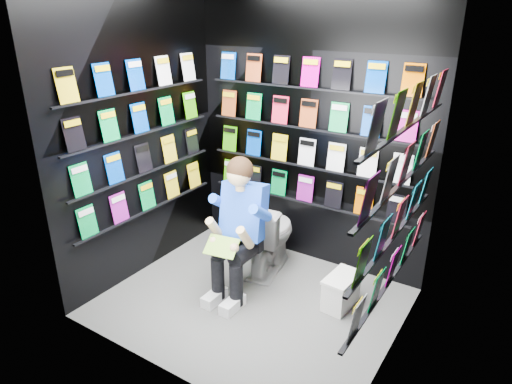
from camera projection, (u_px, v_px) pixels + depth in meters
The scene contains 13 objects.
floor at pixel (251, 302), 3.98m from camera, with size 2.40×2.40×0.00m, color #5A5A58.
wall_back at pixel (309, 133), 4.28m from camera, with size 2.40×0.04×2.60m, color black.
wall_front at pixel (158, 204), 2.72m from camera, with size 2.40×0.04×2.60m, color black.
wall_left at pixel (139, 138), 4.10m from camera, with size 0.04×2.00×2.60m, color black.
wall_right at pixel (408, 192), 2.89m from camera, with size 0.04×2.00×2.60m, color black.
comics_back at pixel (308, 133), 4.25m from camera, with size 2.10×0.06×1.37m, color #E62042, non-canonical shape.
comics_left at pixel (142, 138), 4.08m from camera, with size 0.06×1.70×1.37m, color #E62042, non-canonical shape.
comics_right at pixel (403, 190), 2.91m from camera, with size 0.06×1.70×1.37m, color #E62042, non-canonical shape.
toilet at pixel (268, 235), 4.37m from camera, with size 0.42×0.75×0.73m, color silver.
longbox at pixel (341, 292), 3.89m from camera, with size 0.20×0.36×0.27m, color white.
longbox_lid at pixel (342, 278), 3.84m from camera, with size 0.21×0.37×0.03m, color white.
reader at pixel (245, 212), 3.93m from camera, with size 0.50×0.74×1.36m, color blue, non-canonical shape.
held_comic at pixel (222, 246), 3.72m from camera, with size 0.27×0.01×0.19m, color green.
Camera 1 is at (1.84, -2.78, 2.38)m, focal length 32.00 mm.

